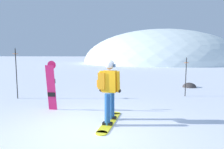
{
  "coord_description": "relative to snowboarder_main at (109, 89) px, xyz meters",
  "views": [
    {
      "loc": [
        1.25,
        -4.35,
        1.86
      ],
      "look_at": [
        0.22,
        3.7,
        1.0
      ],
      "focal_mm": 30.75,
      "sensor_mm": 36.0,
      "label": 1
    }
  ],
  "objects": [
    {
      "name": "piste_marker_far",
      "position": [
        2.9,
        3.68,
        0.08
      ],
      "size": [
        0.2,
        0.2,
        1.75
      ],
      "color": "black",
      "rests_on": "ground"
    },
    {
      "name": "rock_mid",
      "position": [
        3.72,
        6.1,
        -0.92
      ],
      "size": [
        0.75,
        0.64,
        0.52
      ],
      "color": "#383333",
      "rests_on": "ground"
    },
    {
      "name": "snowboarder_main",
      "position": [
        0.0,
        0.0,
        0.0
      ],
      "size": [
        0.65,
        1.83,
        1.71
      ],
      "color": "yellow",
      "rests_on": "ground"
    },
    {
      "name": "spare_snowboard",
      "position": [
        -2.04,
        0.89,
        -0.08
      ],
      "size": [
        0.28,
        0.22,
        1.65
      ],
      "color": "#D11E5B",
      "rests_on": "ground"
    },
    {
      "name": "ground_plane",
      "position": [
        -0.51,
        -0.7,
        -0.92
      ],
      "size": [
        300.0,
        300.0,
        0.0
      ],
      "primitive_type": "plane",
      "color": "white"
    },
    {
      "name": "piste_marker_near",
      "position": [
        -4.22,
        2.31,
        0.29
      ],
      "size": [
        0.2,
        0.2,
        2.14
      ],
      "color": "black",
      "rests_on": "ground"
    },
    {
      "name": "ridge_peak_main",
      "position": [
        5.54,
        36.78,
        -0.92
      ],
      "size": [
        32.01,
        28.81,
        13.88
      ],
      "color": "white",
      "rests_on": "ground"
    }
  ]
}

